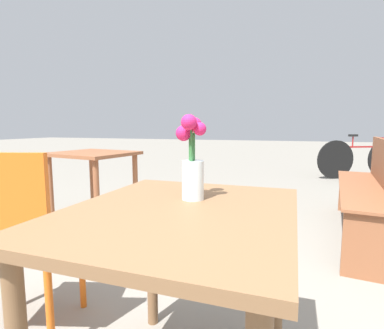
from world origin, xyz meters
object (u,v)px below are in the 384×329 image
object	(u,v)px
flower_vase	(192,165)
cafe_chair	(18,235)
table_back	(93,166)
bicycle	(361,158)
table_front	(181,241)
bench_near	(373,184)

from	to	relation	value
flower_vase	cafe_chair	size ratio (longest dim) A/B	0.35
table_back	bicycle	xyz separation A→B (m)	(2.99, 3.91, -0.21)
table_front	cafe_chair	size ratio (longest dim) A/B	0.99
cafe_chair	bench_near	xyz separation A→B (m)	(1.77, 1.94, -0.02)
bicycle	cafe_chair	bearing A→B (deg)	-113.33
bench_near	flower_vase	bearing A→B (deg)	-117.48
table_front	flower_vase	world-z (taller)	flower_vase
bench_near	table_front	bearing A→B (deg)	-115.93
flower_vase	cafe_chair	distance (m)	0.86
bench_near	bicycle	distance (m)	3.44
table_back	bench_near	bearing A→B (deg)	11.86
table_front	bicycle	xyz separation A→B (m)	(1.51, 5.41, -0.22)
cafe_chair	table_back	bearing A→B (deg)	115.58
table_front	table_back	bearing A→B (deg)	134.50
table_front	flower_vase	xyz separation A→B (m)	(-0.00, 0.12, 0.24)
cafe_chair	bicycle	size ratio (longest dim) A/B	0.55
bench_near	bicycle	size ratio (longest dim) A/B	1.18
flower_vase	cafe_chair	xyz separation A→B (m)	(-0.79, -0.05, -0.34)
table_front	flower_vase	distance (m)	0.27
table_front	bench_near	bearing A→B (deg)	64.07
table_back	cafe_chair	bearing A→B (deg)	-64.42
bicycle	flower_vase	bearing A→B (deg)	-105.99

